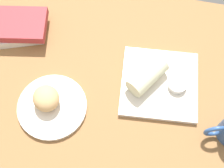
{
  "coord_description": "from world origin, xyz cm",
  "views": [
    {
      "loc": [
        -11.73,
        36.73,
        97.79
      ],
      "look_at": [
        -3.31,
        -3.78,
        7.0
      ],
      "focal_mm": 50.71,
      "sensor_mm": 36.0,
      "label": 1
    }
  ],
  "objects_px": {
    "round_plate": "(52,107)",
    "scone_pastry": "(46,98)",
    "square_plate": "(159,84)",
    "sauce_cup": "(177,85)",
    "breakfast_wrap": "(147,76)",
    "book_stack": "(16,27)"
  },
  "relations": [
    {
      "from": "square_plate",
      "to": "breakfast_wrap",
      "type": "bearing_deg",
      "value": -0.45
    },
    {
      "from": "round_plate",
      "to": "scone_pastry",
      "type": "xyz_separation_m",
      "value": [
        0.02,
        -0.01,
        0.04
      ]
    },
    {
      "from": "book_stack",
      "to": "breakfast_wrap",
      "type": "bearing_deg",
      "value": 167.77
    },
    {
      "from": "square_plate",
      "to": "book_stack",
      "type": "xyz_separation_m",
      "value": [
        0.52,
        -0.1,
        0.02
      ]
    },
    {
      "from": "scone_pastry",
      "to": "book_stack",
      "type": "relative_size",
      "value": 0.38
    },
    {
      "from": "breakfast_wrap",
      "to": "round_plate",
      "type": "bearing_deg",
      "value": -118.63
    },
    {
      "from": "sauce_cup",
      "to": "breakfast_wrap",
      "type": "relative_size",
      "value": 0.44
    },
    {
      "from": "round_plate",
      "to": "sauce_cup",
      "type": "relative_size",
      "value": 3.68
    },
    {
      "from": "round_plate",
      "to": "square_plate",
      "type": "bearing_deg",
      "value": -155.26
    },
    {
      "from": "scone_pastry",
      "to": "breakfast_wrap",
      "type": "bearing_deg",
      "value": -154.84
    },
    {
      "from": "sauce_cup",
      "to": "book_stack",
      "type": "xyz_separation_m",
      "value": [
        0.57,
        -0.1,
        0.0
      ]
    },
    {
      "from": "square_plate",
      "to": "breakfast_wrap",
      "type": "height_order",
      "value": "breakfast_wrap"
    },
    {
      "from": "scone_pastry",
      "to": "breakfast_wrap",
      "type": "height_order",
      "value": "breakfast_wrap"
    },
    {
      "from": "round_plate",
      "to": "square_plate",
      "type": "relative_size",
      "value": 0.89
    },
    {
      "from": "round_plate",
      "to": "book_stack",
      "type": "xyz_separation_m",
      "value": [
        0.2,
        -0.25,
        0.02
      ]
    },
    {
      "from": "breakfast_wrap",
      "to": "book_stack",
      "type": "distance_m",
      "value": 0.48
    },
    {
      "from": "sauce_cup",
      "to": "book_stack",
      "type": "distance_m",
      "value": 0.58
    },
    {
      "from": "square_plate",
      "to": "book_stack",
      "type": "height_order",
      "value": "book_stack"
    },
    {
      "from": "square_plate",
      "to": "sauce_cup",
      "type": "distance_m",
      "value": 0.06
    },
    {
      "from": "round_plate",
      "to": "breakfast_wrap",
      "type": "distance_m",
      "value": 0.31
    },
    {
      "from": "sauce_cup",
      "to": "breakfast_wrap",
      "type": "xyz_separation_m",
      "value": [
        0.1,
        -0.0,
        0.02
      ]
    },
    {
      "from": "breakfast_wrap",
      "to": "sauce_cup",
      "type": "bearing_deg",
      "value": 32.75
    }
  ]
}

